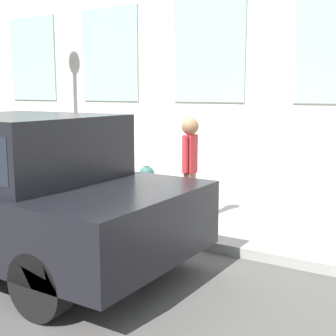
{
  "coord_description": "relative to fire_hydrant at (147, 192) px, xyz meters",
  "views": [
    {
      "loc": [
        -5.21,
        -4.35,
        2.06
      ],
      "look_at": [
        0.58,
        -0.69,
        0.94
      ],
      "focal_mm": 50.0,
      "sensor_mm": 36.0,
      "label": 1
    }
  ],
  "objects": [
    {
      "name": "fire_hydrant",
      "position": [
        0.0,
        0.0,
        0.0
      ],
      "size": [
        0.3,
        0.42,
        0.82
      ],
      "color": "#2D7260",
      "rests_on": "sidewalk"
    },
    {
      "name": "ground_plane",
      "position": [
        -0.49,
        0.36,
        -0.55
      ],
      "size": [
        80.0,
        80.0,
        0.0
      ],
      "primitive_type": "plane",
      "color": "#514F4C"
    },
    {
      "name": "parked_car_charcoal_near",
      "position": [
        -1.99,
        0.46,
        0.41
      ],
      "size": [
        2.09,
        4.26,
        1.79
      ],
      "color": "black",
      "rests_on": "ground_plane"
    },
    {
      "name": "person",
      "position": [
        0.18,
        -0.65,
        0.52
      ],
      "size": [
        0.38,
        0.25,
        1.56
      ],
      "rotation": [
        0.0,
        0.0,
        -1.39
      ],
      "color": "#998466",
      "rests_on": "sidewalk"
    },
    {
      "name": "sidewalk",
      "position": [
        1.1,
        0.36,
        -0.48
      ],
      "size": [
        3.17,
        60.0,
        0.13
      ],
      "color": "#9E9B93",
      "rests_on": "ground_plane"
    }
  ]
}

